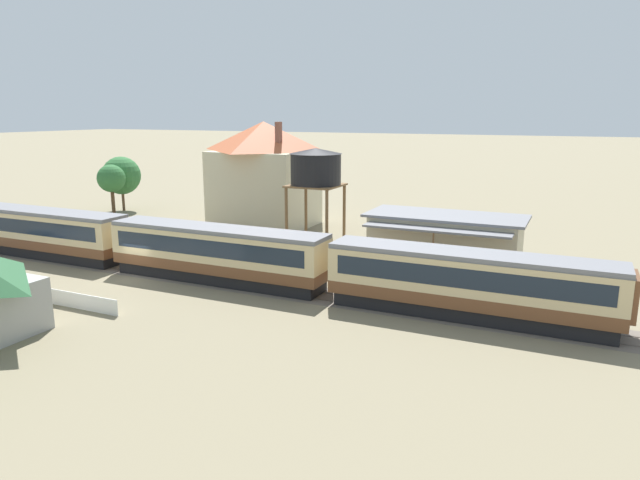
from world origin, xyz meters
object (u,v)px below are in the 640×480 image
Objects in this scene: station_house_terracotta_roof at (264,173)px; yard_tree_0 at (111,179)px; station_building at (445,242)px; water_tower at (316,168)px; yard_tree_2 at (121,176)px; passenger_train at (220,252)px.

station_house_terracotta_roof is 1.83× the size of yard_tree_0.
yard_tree_0 is at bearing 169.51° from station_building.
yard_tree_0 is at bearing 170.18° from water_tower.
yard_tree_2 is (-43.68, 11.03, 2.21)m from station_building.
water_tower is 32.39m from yard_tree_2.
water_tower is 1.33× the size of yard_tree_2.
station_house_terracotta_roof is (-7.79, 20.08, 3.59)m from passenger_train.
station_building is at bearing 35.08° from passenger_train.
yard_tree_2 reaches higher than yard_tree_0.
yard_tree_0 is (-42.23, 7.82, 2.21)m from station_building.
station_building is 43.01m from yard_tree_0.
passenger_train is 4.44× the size of station_building.
station_house_terracotta_roof reaches higher than passenger_train.
passenger_train is 33.20m from yard_tree_0.
passenger_train is 8.76× the size of yard_tree_0.
yard_tree_2 is (-29.32, 21.12, 2.21)m from passenger_train.
water_tower is at bearing 81.80° from passenger_train.
water_tower is at bearing -15.01° from yard_tree_2.
water_tower is at bearing -9.82° from yard_tree_0.
yard_tree_2 reaches higher than station_building.
station_house_terracotta_roof is 20.24m from yard_tree_0.
station_house_terracotta_roof reaches higher than yard_tree_2.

